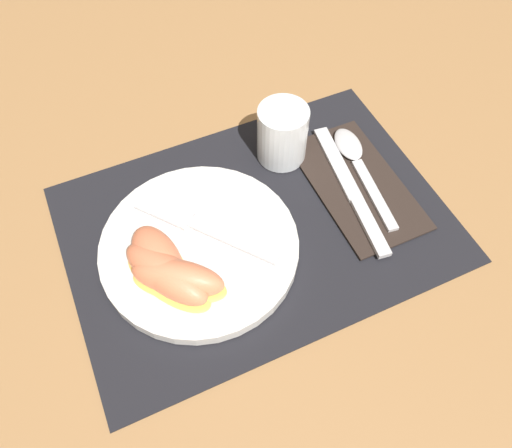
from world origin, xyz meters
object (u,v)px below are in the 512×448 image
at_px(citrus_wedge_1, 167,275).
at_px(citrus_wedge_2, 178,279).
at_px(spoon, 355,157).
at_px(citrus_wedge_0, 158,260).
at_px(knife, 352,191).
at_px(juice_glass, 282,137).
at_px(plate, 200,247).
at_px(fork, 196,224).

distance_m(citrus_wedge_1, citrus_wedge_2, 0.01).
xyz_separation_m(spoon, citrus_wedge_1, (-0.29, -0.08, 0.03)).
relative_size(citrus_wedge_0, citrus_wedge_1, 0.82).
height_order(knife, citrus_wedge_0, citrus_wedge_0).
height_order(juice_glass, citrus_wedge_1, juice_glass).
xyz_separation_m(citrus_wedge_0, citrus_wedge_1, (0.00, -0.02, 0.00)).
xyz_separation_m(plate, fork, (0.01, 0.03, 0.01)).
distance_m(juice_glass, citrus_wedge_2, 0.24).
bearing_deg(citrus_wedge_2, citrus_wedge_1, 134.77).
xyz_separation_m(juice_glass, fork, (-0.15, -0.07, -0.02)).
distance_m(knife, spoon, 0.06).
distance_m(juice_glass, spoon, 0.10).
height_order(plate, juice_glass, juice_glass).
relative_size(spoon, citrus_wedge_1, 1.41).
relative_size(citrus_wedge_1, citrus_wedge_2, 1.11).
relative_size(spoon, citrus_wedge_2, 1.57).
xyz_separation_m(plate, citrus_wedge_0, (-0.05, -0.01, 0.02)).
xyz_separation_m(fork, citrus_wedge_0, (-0.06, -0.04, 0.01)).
distance_m(juice_glass, knife, 0.12).
bearing_deg(citrus_wedge_2, spoon, 17.72).
xyz_separation_m(juice_glass, spoon, (0.09, -0.05, -0.03)).
bearing_deg(citrus_wedge_0, juice_glass, 27.61).
distance_m(plate, citrus_wedge_1, 0.06).
bearing_deg(plate, spoon, 10.89).
xyz_separation_m(juice_glass, citrus_wedge_0, (-0.21, -0.11, -0.00)).
xyz_separation_m(plate, citrus_wedge_1, (-0.05, -0.03, 0.03)).
xyz_separation_m(fork, citrus_wedge_2, (-0.04, -0.07, 0.02)).
height_order(juice_glass, citrus_wedge_0, juice_glass).
relative_size(juice_glass, citrus_wedge_0, 0.78).
relative_size(plate, spoon, 1.35).
distance_m(spoon, citrus_wedge_2, 0.30).
relative_size(plate, citrus_wedge_1, 1.90).
bearing_deg(citrus_wedge_1, spoon, 15.39).
bearing_deg(spoon, citrus_wedge_1, -164.61).
xyz_separation_m(citrus_wedge_1, citrus_wedge_2, (0.01, -0.01, 0.00)).
bearing_deg(knife, juice_glass, 118.55).
distance_m(spoon, citrus_wedge_1, 0.30).
bearing_deg(citrus_wedge_1, citrus_wedge_0, 96.74).
distance_m(plate, fork, 0.03).
height_order(juice_glass, citrus_wedge_2, juice_glass).
bearing_deg(knife, spoon, 55.45).
height_order(knife, citrus_wedge_1, citrus_wedge_1).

